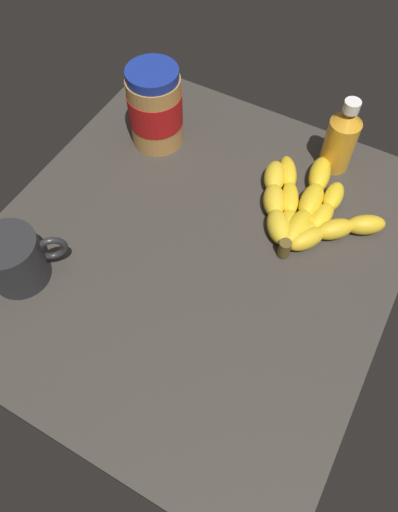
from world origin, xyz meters
TOP-DOWN VIEW (x-y plane):
  - ground_plane at (0.00, 0.00)cm, footprint 70.33×63.41cm
  - banana_bunch at (14.11, -13.21)cm, footprint 22.43×23.60cm
  - peanut_butter_jar at (17.63, 17.57)cm, footprint 9.65×9.65cm
  - honey_bottle at (27.53, -13.61)cm, footprint 5.43×5.43cm
  - coffee_mug at (-17.89, 20.22)cm, footprint 10.75×10.43cm

SIDE VIEW (x-z plane):
  - ground_plane at x=0.00cm, z-range -3.69..0.00cm
  - banana_bunch at x=14.11cm, z-range -0.15..3.54cm
  - coffee_mug at x=-17.89cm, z-range 0.01..8.73cm
  - honey_bottle at x=27.53cm, z-range -0.68..13.43cm
  - peanut_butter_jar at x=17.63cm, z-range -0.11..14.96cm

